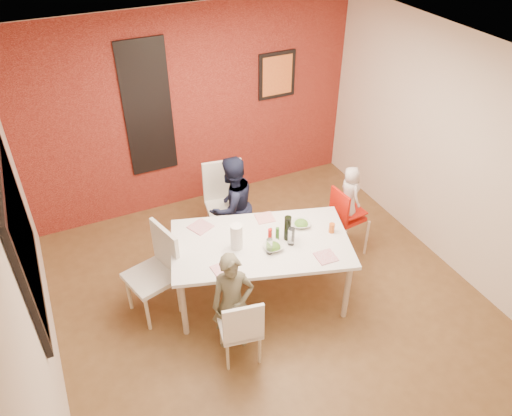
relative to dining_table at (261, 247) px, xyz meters
name	(u,v)px	position (x,y,z in m)	size (l,w,h in m)	color
ground	(267,297)	(0.06, -0.06, -0.71)	(4.50, 4.50, 0.00)	brown
ceiling	(271,65)	(0.06, -0.06, 1.99)	(4.50, 4.50, 0.02)	white
wall_back	(193,110)	(0.06, 2.19, 0.64)	(4.50, 0.02, 2.70)	#F2E0C8
wall_front	(422,380)	(0.06, -2.31, 0.64)	(4.50, 0.02, 2.70)	#F2E0C8
wall_left	(24,265)	(-2.19, -0.06, 0.64)	(0.02, 4.50, 2.70)	#F2E0C8
wall_right	(447,152)	(2.31, -0.06, 0.64)	(0.02, 4.50, 2.70)	#F2E0C8
brick_accent_wall	(194,111)	(0.06, 2.17, 0.64)	(4.50, 0.02, 2.70)	maroon
picture_window_frame	(20,232)	(-2.16, 0.14, 0.84)	(0.05, 1.70, 1.30)	black
picture_window_pane	(22,231)	(-2.15, 0.14, 0.84)	(0.02, 1.55, 1.15)	black
glassblock_strip	(148,109)	(-0.54, 2.15, 0.79)	(0.55, 0.03, 1.70)	silver
glassblock_surround	(148,109)	(-0.54, 2.15, 0.79)	(0.60, 0.03, 1.76)	black
art_print_frame	(277,75)	(1.26, 2.15, 0.94)	(0.54, 0.03, 0.64)	black
art_print_canvas	(277,76)	(1.26, 2.13, 0.94)	(0.44, 0.01, 0.54)	orange
dining_table	(261,247)	(0.00, 0.00, 0.00)	(2.09, 1.54, 0.78)	white
chair_near	(241,327)	(-0.54, -0.72, -0.24)	(0.45, 0.45, 0.84)	white
chair_far	(225,199)	(0.06, 1.15, -0.12)	(0.56, 0.56, 1.06)	silver
chair_left	(158,267)	(-1.05, 0.31, -0.14)	(0.59, 0.59, 1.03)	silver
high_chair	(345,216)	(1.24, 0.25, -0.14)	(0.43, 0.43, 0.94)	red
child_near	(233,303)	(-0.53, -0.49, -0.14)	(0.42, 0.27, 1.14)	brown
child_far	(232,206)	(0.04, 0.90, -0.06)	(0.63, 0.49, 1.30)	black
toddler	(350,193)	(1.27, 0.26, 0.18)	(0.33, 0.21, 0.67)	beige
plate_near_left	(224,270)	(-0.51, -0.24, 0.08)	(0.22, 0.22, 0.01)	white
plate_far_mid	(265,218)	(0.22, 0.36, 0.07)	(0.20, 0.20, 0.01)	white
plate_near_right	(326,257)	(0.50, -0.49, 0.07)	(0.20, 0.20, 0.01)	white
plate_far_left	(201,227)	(-0.49, 0.51, 0.08)	(0.22, 0.22, 0.01)	white
salad_bowl_a	(273,247)	(0.07, -0.15, 0.09)	(0.20, 0.20, 0.05)	white
salad_bowl_b	(301,224)	(0.52, 0.07, 0.09)	(0.20, 0.20, 0.05)	white
wine_bottle	(288,228)	(0.28, -0.07, 0.21)	(0.08, 0.08, 0.29)	black
wine_glass_a	(269,246)	(0.00, -0.19, 0.16)	(0.06, 0.06, 0.18)	white
wine_glass_b	(291,236)	(0.27, -0.16, 0.17)	(0.07, 0.07, 0.20)	silver
paper_towel_roll	(237,237)	(-0.26, 0.03, 0.21)	(0.13, 0.13, 0.28)	white
condiment_red	(270,235)	(0.09, -0.02, 0.15)	(0.04, 0.04, 0.16)	red
condiment_green	(277,234)	(0.18, -0.03, 0.15)	(0.04, 0.04, 0.15)	#336C24
condiment_brown	(271,234)	(0.12, 0.01, 0.14)	(0.03, 0.03, 0.14)	brown
sippy_cup	(332,228)	(0.77, -0.17, 0.12)	(0.06, 0.06, 0.11)	orange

